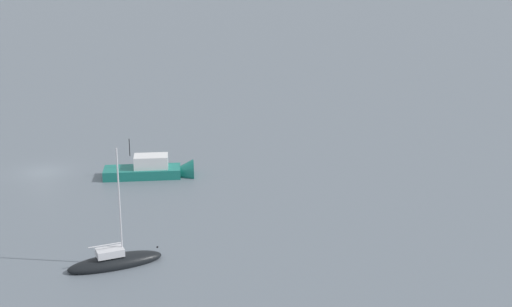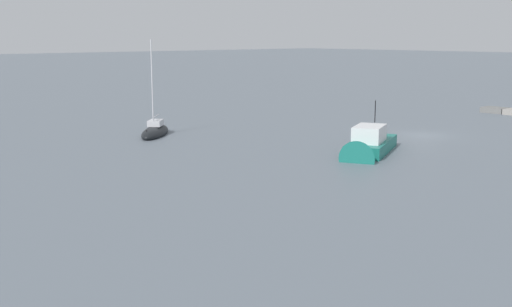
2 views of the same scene
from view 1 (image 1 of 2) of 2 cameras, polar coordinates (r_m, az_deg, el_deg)
name	(u,v)px [view 1 (image 1 of 2)]	position (r m, az deg, el deg)	size (l,w,h in m)	color
ground_plane	(43,172)	(65.46, -16.85, -1.43)	(500.00, 500.00, 0.00)	slate
sailboat_black_near	(115,261)	(45.54, -11.35, -8.56)	(5.38, 5.49, 7.94)	black
motorboat_teal_near	(157,171)	(61.89, -8.01, -1.44)	(5.56, 8.01, 4.35)	#197266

